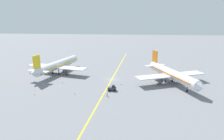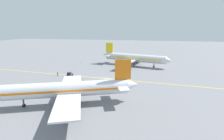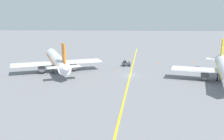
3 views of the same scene
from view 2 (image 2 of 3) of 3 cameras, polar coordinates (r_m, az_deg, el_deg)
The scene contains 10 objects.
ground_plane at distance 63.71m, azimuth -1.62°, elevation -2.83°, with size 400.00×400.00×0.00m, color slate.
apron_yellow_centreline at distance 63.71m, azimuth -1.62°, elevation -2.83°, with size 0.40×120.00×0.01m, color yellow.
airplane_at_gate at distance 86.03m, azimuth 7.12°, elevation 3.93°, with size 28.41×35.09×10.60m.
airplane_adjacent_stand at distance 43.16m, azimuth -14.41°, elevation -6.23°, with size 27.79×33.83×10.60m.
baggage_tug_dark at distance 67.16m, azimuth -13.64°, elevation -1.55°, with size 3.14×2.01×2.11m.
ground_crew_worker at distance 70.78m, azimuth -17.33°, elevation -1.02°, with size 0.34×0.55×1.68m.
traffic_cone_near_nose at distance 62.03m, azimuth -9.34°, elevation -3.21°, with size 0.32×0.32×0.55m, color orange.
traffic_cone_mid_apron at distance 82.92m, azimuth -3.28°, elevation 1.23°, with size 0.32×0.32×0.55m, color orange.
traffic_cone_by_wingtip at distance 79.82m, azimuth -12.89°, elevation 0.42°, with size 0.32×0.32×0.55m, color orange.
traffic_cone_far_edge at distance 92.21m, azimuth -10.27°, elevation 2.30°, with size 0.32×0.32×0.55m, color orange.
Camera 2 is at (58.96, 16.01, 18.06)m, focal length 28.00 mm.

